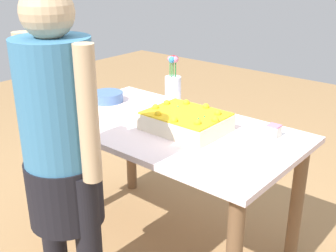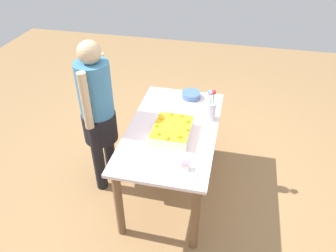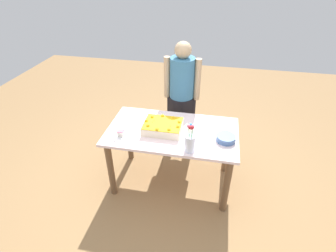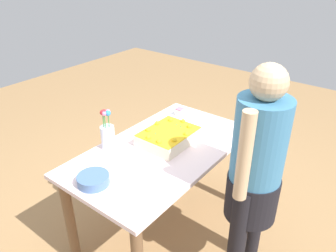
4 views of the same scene
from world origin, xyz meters
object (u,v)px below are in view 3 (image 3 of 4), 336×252
(cake_knife, at_px, (224,125))
(fruit_bowl, at_px, (226,138))
(person_standing, at_px, (182,92))
(sheet_cake, at_px, (163,127))
(serving_plate_with_slice, at_px, (121,135))
(flower_vase, at_px, (190,141))

(cake_knife, relative_size, fruit_bowl, 1.24)
(person_standing, bearing_deg, sheet_cake, -7.31)
(cake_knife, bearing_deg, serving_plate_with_slice, -62.64)
(serving_plate_with_slice, xyz_separation_m, flower_vase, (-0.72, 0.10, 0.09))
(cake_knife, bearing_deg, flower_vase, -26.26)
(cake_knife, bearing_deg, sheet_cake, -65.04)
(serving_plate_with_slice, relative_size, flower_vase, 0.70)
(serving_plate_with_slice, xyz_separation_m, fruit_bowl, (-1.06, -0.13, 0.01))
(cake_knife, xyz_separation_m, fruit_bowl, (-0.02, 0.28, 0.03))
(cake_knife, height_order, flower_vase, flower_vase)
(fruit_bowl, height_order, person_standing, person_standing)
(flower_vase, height_order, fruit_bowl, flower_vase)
(serving_plate_with_slice, relative_size, fruit_bowl, 1.08)
(sheet_cake, xyz_separation_m, flower_vase, (-0.32, 0.29, 0.06))
(cake_knife, distance_m, person_standing, 0.74)
(flower_vase, bearing_deg, sheet_cake, -41.68)
(serving_plate_with_slice, height_order, cake_knife, serving_plate_with_slice)
(fruit_bowl, bearing_deg, flower_vase, 34.19)
(sheet_cake, height_order, person_standing, person_standing)
(cake_knife, height_order, fruit_bowl, fruit_bowl)
(serving_plate_with_slice, bearing_deg, flower_vase, 172.41)
(sheet_cake, distance_m, serving_plate_with_slice, 0.44)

